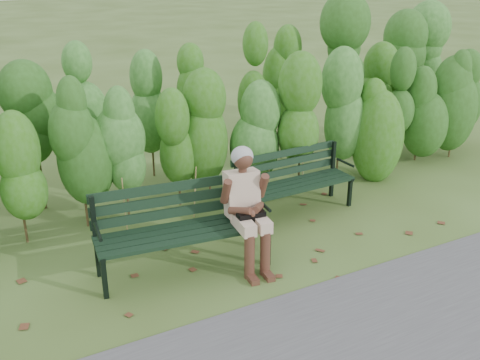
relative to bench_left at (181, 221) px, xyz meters
name	(u,v)px	position (x,y,z in m)	size (l,w,h in m)	color
ground	(254,250)	(0.86, -0.08, -0.54)	(80.00, 80.00, 0.00)	#3D511E
hedge_band	(187,108)	(0.86, 1.79, 0.72)	(11.04, 1.67, 2.42)	#47381E
leaf_litter	(272,258)	(0.94, -0.33, -0.54)	(5.68, 1.96, 0.01)	brown
bench_left	(181,221)	(0.00, 0.00, 0.00)	(1.90, 0.81, 0.92)	black
bench_right	(292,177)	(1.82, 0.64, -0.07)	(1.63, 0.58, 0.80)	black
seated_woman	(247,201)	(0.65, -0.26, 0.20)	(0.53, 0.78, 1.31)	tan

